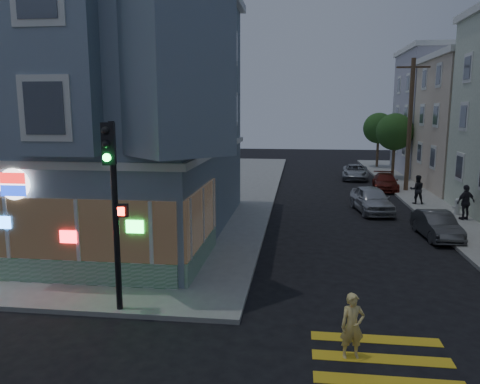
% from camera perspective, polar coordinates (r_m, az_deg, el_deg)
% --- Properties ---
extents(ground, '(120.00, 120.00, 0.00)m').
position_cam_1_polar(ground, '(12.08, -16.47, -18.64)').
color(ground, black).
rests_on(ground, ground).
extents(sidewalk_nw, '(33.00, 42.00, 0.15)m').
position_cam_1_polar(sidewalk_nw, '(37.70, -21.38, 0.69)').
color(sidewalk_nw, gray).
rests_on(sidewalk_nw, ground).
extents(corner_building, '(14.60, 14.60, 11.40)m').
position_cam_1_polar(corner_building, '(23.15, -20.02, 9.66)').
color(corner_building, slate).
rests_on(corner_building, sidewalk_nw).
extents(row_house_d, '(12.00, 8.60, 10.50)m').
position_cam_1_polar(row_house_d, '(46.16, 26.52, 8.56)').
color(row_house_d, '#ADAABB').
rests_on(row_house_d, sidewalk_ne).
extents(utility_pole, '(2.20, 0.30, 9.00)m').
position_cam_1_polar(utility_pole, '(34.49, 19.99, 7.87)').
color(utility_pole, '#4C3826').
rests_on(utility_pole, sidewalk_ne).
extents(street_tree_near, '(3.00, 3.00, 5.30)m').
position_cam_1_polar(street_tree_near, '(40.43, 18.35, 6.96)').
color(street_tree_near, '#4C3826').
rests_on(street_tree_near, sidewalk_ne).
extents(street_tree_far, '(3.00, 3.00, 5.30)m').
position_cam_1_polar(street_tree_far, '(48.30, 16.55, 7.46)').
color(street_tree_far, '#4C3826').
rests_on(street_tree_far, sidewalk_ne).
extents(running_child, '(0.63, 0.48, 1.56)m').
position_cam_1_polar(running_child, '(11.53, 13.54, -15.60)').
color(running_child, '#F3D67C').
rests_on(running_child, ground).
extents(pedestrian_a, '(0.84, 0.66, 1.72)m').
position_cam_1_polar(pedestrian_a, '(29.92, 20.77, 0.29)').
color(pedestrian_a, black).
rests_on(pedestrian_a, sidewalk_ne).
extents(pedestrian_b, '(1.14, 0.85, 1.81)m').
position_cam_1_polar(pedestrian_b, '(26.52, 25.81, -1.14)').
color(pedestrian_b, '#25232B').
rests_on(pedestrian_b, sidewalk_ne).
extents(parked_car_a, '(2.28, 4.48, 1.46)m').
position_cam_1_polar(parked_car_a, '(27.33, 15.75, -0.89)').
color(parked_car_a, '#AFB1B7').
rests_on(parked_car_a, ground).
extents(parked_car_b, '(1.54, 3.74, 1.20)m').
position_cam_1_polar(parked_car_b, '(22.82, 22.86, -3.75)').
color(parked_car_b, '#3D3F42').
rests_on(parked_car_b, ground).
extents(parked_car_c, '(2.01, 4.21, 1.18)m').
position_cam_1_polar(parked_car_c, '(35.24, 17.30, 1.18)').
color(parked_car_c, '#5E1C15').
rests_on(parked_car_c, ground).
extents(parked_car_d, '(2.50, 4.63, 1.23)m').
position_cam_1_polar(parked_car_d, '(40.11, 13.87, 2.39)').
color(parked_car_d, '#9EA3A9').
rests_on(parked_car_d, ground).
extents(traffic_signal, '(0.65, 0.59, 5.26)m').
position_cam_1_polar(traffic_signal, '(12.96, -15.24, 0.76)').
color(traffic_signal, black).
rests_on(traffic_signal, sidewalk_nw).
extents(fire_hydrant, '(0.51, 0.30, 0.89)m').
position_cam_1_polar(fire_hydrant, '(27.70, 24.98, -1.56)').
color(fire_hydrant, silver).
rests_on(fire_hydrant, sidewalk_ne).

